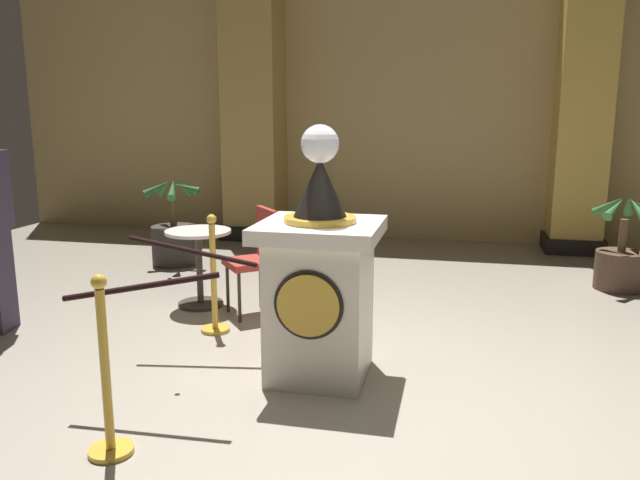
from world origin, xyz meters
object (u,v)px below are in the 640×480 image
at_px(pedestal_clock, 320,282).
at_px(cafe_chair_red, 258,252).
at_px(cafe_table, 199,258).
at_px(potted_palm_left, 174,238).
at_px(stanchion_near, 214,292).
at_px(stanchion_far, 107,394).
at_px(potted_palm_right, 621,261).

height_order(pedestal_clock, cafe_chair_red, pedestal_clock).
distance_m(pedestal_clock, cafe_table, 1.97).
bearing_deg(cafe_chair_red, potted_palm_left, 134.93).
xyz_separation_m(pedestal_clock, stanchion_near, (-1.05, 0.68, -0.33)).
height_order(stanchion_far, potted_palm_right, potted_palm_right).
height_order(stanchion_near, cafe_chair_red, stanchion_near).
bearing_deg(potted_palm_left, pedestal_clock, -49.02).
bearing_deg(pedestal_clock, potted_palm_right, 47.78).
bearing_deg(potted_palm_right, cafe_table, -159.63).
xyz_separation_m(potted_palm_right, cafe_chair_red, (-3.38, -1.58, 0.27)).
bearing_deg(cafe_table, potted_palm_left, 123.24).
distance_m(stanchion_near, potted_palm_left, 2.52).
bearing_deg(cafe_table, potted_palm_right, 20.37).
height_order(stanchion_near, potted_palm_left, potted_palm_left).
height_order(pedestal_clock, potted_palm_right, pedestal_clock).
bearing_deg(stanchion_near, cafe_chair_red, 68.81).
height_order(cafe_table, cafe_chair_red, cafe_chair_red).
bearing_deg(cafe_chair_red, potted_palm_right, 25.10).
xyz_separation_m(pedestal_clock, potted_palm_left, (-2.42, 2.79, -0.36)).
relative_size(stanchion_far, potted_palm_left, 0.92).
height_order(stanchion_near, cafe_table, stanchion_near).
height_order(pedestal_clock, stanchion_far, pedestal_clock).
bearing_deg(potted_palm_left, stanchion_near, -56.97).
bearing_deg(potted_palm_right, potted_palm_left, 179.99).
distance_m(stanchion_near, cafe_table, 0.76).
distance_m(stanchion_near, potted_palm_right, 4.16).
distance_m(stanchion_far, cafe_table, 2.62).
xyz_separation_m(pedestal_clock, cafe_table, (-1.45, 1.31, -0.20)).
distance_m(potted_palm_left, cafe_chair_red, 2.25).
relative_size(stanchion_far, cafe_table, 1.37).
bearing_deg(cafe_table, cafe_chair_red, -9.52).
relative_size(stanchion_near, potted_palm_left, 0.92).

